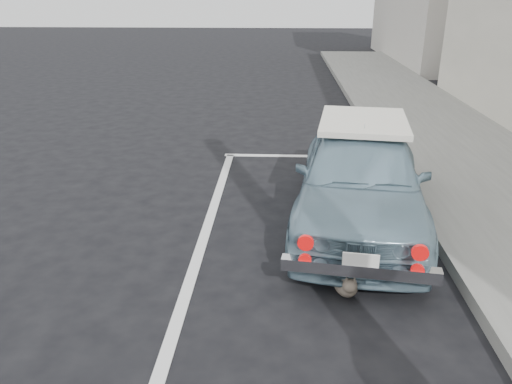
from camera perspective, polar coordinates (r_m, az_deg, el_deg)
pline_front at (r=9.02m, az=5.96°, el=4.09°), size 3.00×0.12×0.01m
pline_side at (r=5.84m, az=-6.34°, el=-6.28°), size 0.12×7.00×0.01m
retro_coupe at (r=6.31m, az=11.85°, el=2.04°), size 2.02×3.97×1.29m
cat at (r=4.99m, az=10.29°, el=-10.16°), size 0.27×0.54×0.29m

